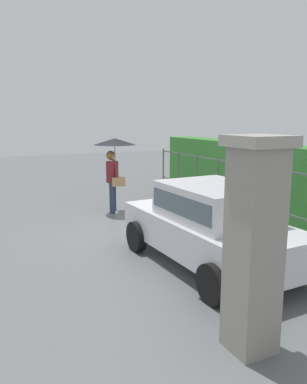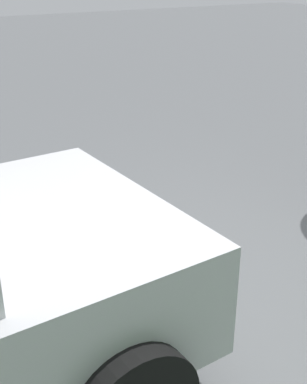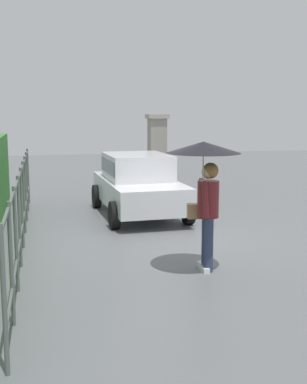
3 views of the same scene
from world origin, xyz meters
The scene contains 5 objects.
ground_plane centered at (0.00, 0.00, 0.00)m, with size 40.00×40.00×0.00m, color slate.
car centered at (2.58, 0.20, 0.80)m, with size 3.80×2.00×1.48m.
pedestrian centered at (-1.92, 0.00, 1.58)m, with size 1.15×1.15×2.06m.
gate_pillar centered at (4.88, -0.81, 1.24)m, with size 0.60×0.60×2.42m.
fence_section centered at (0.09, 2.84, 0.82)m, with size 9.35×0.05×1.50m.
Camera 3 is at (-9.23, 2.44, 2.52)m, focal length 46.79 mm.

